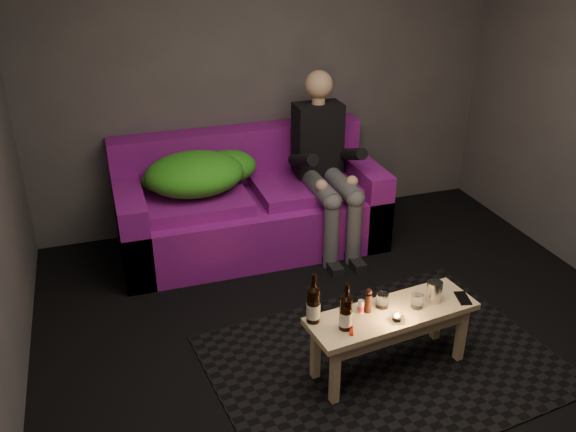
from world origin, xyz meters
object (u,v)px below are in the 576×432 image
Objects in this scene: coffee_table at (392,322)px; steel_cup at (434,291)px; sofa at (249,207)px; person at (325,160)px; beer_bottle_b at (346,312)px; beer_bottle_a at (313,304)px.

coffee_table is 8.35× the size of steel_cup.
sofa is 1.50× the size of person.
person reaches higher than beer_bottle_b.
sofa reaches higher than beer_bottle_b.
beer_bottle_a is 0.19m from beer_bottle_b.
beer_bottle_a reaches higher than beer_bottle_b.
beer_bottle_b is at bearing -39.35° from beer_bottle_a.
person is 1.33× the size of coffee_table.
coffee_table is 3.41× the size of beer_bottle_a.
steel_cup is (0.28, 0.02, 0.14)m from coffee_table.
coffee_table is 0.31m from steel_cup.
beer_bottle_a is 2.45× the size of steel_cup.
sofa is 6.80× the size of beer_bottle_a.
beer_bottle_b is (0.05, -1.88, 0.20)m from sofa.
beer_bottle_a is at bearing -113.32° from person.
beer_bottle_b reaches higher than steel_cup.
beer_bottle_b is at bearing -88.40° from sofa.
steel_cup is at bearing -87.59° from person.
person is at bearing 72.47° from beer_bottle_b.
person is at bearing 82.65° from coffee_table.
person is 1.64m from steel_cup.
sofa reaches higher than coffee_table.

